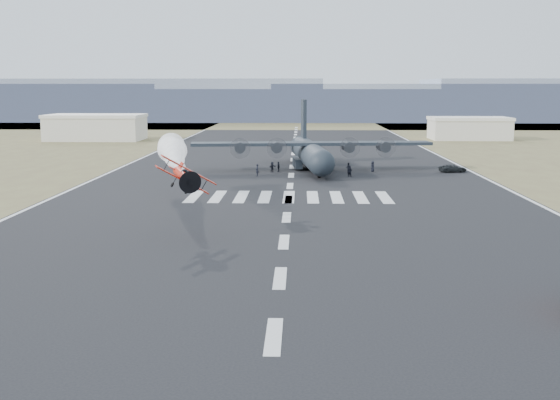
{
  "coord_description": "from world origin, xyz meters",
  "views": [
    {
      "loc": [
        1.43,
        -37.11,
        13.62
      ],
      "look_at": [
        -0.31,
        22.68,
        4.0
      ],
      "focal_mm": 45.0,
      "sensor_mm": 36.0,
      "label": 1
    }
  ],
  "objects_px": {
    "aerobatic_biplane": "(183,176)",
    "crew_f": "(272,167)",
    "hangar_right": "(469,128)",
    "crew_b": "(348,168)",
    "crew_c": "(316,169)",
    "crew_g": "(349,171)",
    "crew_e": "(373,167)",
    "support_vehicle": "(453,168)",
    "crew_h": "(350,171)",
    "transport_aircraft": "(310,152)",
    "crew_d": "(279,167)",
    "hangar_left": "(96,127)",
    "crew_a": "(257,170)"
  },
  "relations": [
    {
      "from": "transport_aircraft",
      "to": "crew_d",
      "type": "bearing_deg",
      "value": -147.86
    },
    {
      "from": "hangar_left",
      "to": "hangar_right",
      "type": "xyz_separation_m",
      "value": [
        98.0,
        5.0,
        -0.4
      ]
    },
    {
      "from": "hangar_left",
      "to": "crew_e",
      "type": "relative_size",
      "value": 13.94
    },
    {
      "from": "crew_b",
      "to": "crew_d",
      "type": "distance_m",
      "value": 11.32
    },
    {
      "from": "crew_h",
      "to": "hangar_right",
      "type": "bearing_deg",
      "value": -102.91
    },
    {
      "from": "hangar_left",
      "to": "crew_h",
      "type": "distance_m",
      "value": 96.17
    },
    {
      "from": "crew_b",
      "to": "crew_f",
      "type": "xyz_separation_m",
      "value": [
        -12.29,
        0.22,
        0.04
      ]
    },
    {
      "from": "hangar_left",
      "to": "aerobatic_biplane",
      "type": "xyz_separation_m",
      "value": [
        42.75,
        -118.92,
        2.25
      ]
    },
    {
      "from": "hangar_left",
      "to": "crew_f",
      "type": "height_order",
      "value": "hangar_left"
    },
    {
      "from": "transport_aircraft",
      "to": "crew_d",
      "type": "relative_size",
      "value": 23.9
    },
    {
      "from": "support_vehicle",
      "to": "crew_c",
      "type": "bearing_deg",
      "value": 90.47
    },
    {
      "from": "crew_b",
      "to": "crew_g",
      "type": "bearing_deg",
      "value": 84.42
    },
    {
      "from": "crew_a",
      "to": "hangar_left",
      "type": "bearing_deg",
      "value": -169.99
    },
    {
      "from": "transport_aircraft",
      "to": "crew_f",
      "type": "xyz_separation_m",
      "value": [
        -6.24,
        -4.67,
        -2.11
      ]
    },
    {
      "from": "crew_b",
      "to": "crew_e",
      "type": "relative_size",
      "value": 0.93
    },
    {
      "from": "crew_c",
      "to": "support_vehicle",
      "type": "bearing_deg",
      "value": 117.12
    },
    {
      "from": "hangar_left",
      "to": "crew_d",
      "type": "bearing_deg",
      "value": -53.92
    },
    {
      "from": "crew_f",
      "to": "support_vehicle",
      "type": "bearing_deg",
      "value": -45.85
    },
    {
      "from": "crew_h",
      "to": "crew_g",
      "type": "bearing_deg",
      "value": 77.84
    },
    {
      "from": "crew_h",
      "to": "crew_a",
      "type": "bearing_deg",
      "value": 11.4
    },
    {
      "from": "aerobatic_biplane",
      "to": "support_vehicle",
      "type": "height_order",
      "value": "aerobatic_biplane"
    },
    {
      "from": "transport_aircraft",
      "to": "crew_a",
      "type": "xyz_separation_m",
      "value": [
        -8.37,
        -9.71,
        -2.03
      ]
    },
    {
      "from": "hangar_right",
      "to": "support_vehicle",
      "type": "relative_size",
      "value": 4.63
    },
    {
      "from": "transport_aircraft",
      "to": "crew_c",
      "type": "height_order",
      "value": "transport_aircraft"
    },
    {
      "from": "aerobatic_biplane",
      "to": "crew_d",
      "type": "distance_m",
      "value": 51.19
    },
    {
      "from": "hangar_right",
      "to": "aerobatic_biplane",
      "type": "bearing_deg",
      "value": -114.03
    },
    {
      "from": "crew_h",
      "to": "aerobatic_biplane",
      "type": "bearing_deg",
      "value": 79.8
    },
    {
      "from": "crew_b",
      "to": "crew_f",
      "type": "distance_m",
      "value": 12.29
    },
    {
      "from": "hangar_left",
      "to": "crew_d",
      "type": "distance_m",
      "value": 84.74
    },
    {
      "from": "crew_b",
      "to": "hangar_left",
      "type": "bearing_deg",
      "value": -52.43
    },
    {
      "from": "crew_b",
      "to": "crew_e",
      "type": "xyz_separation_m",
      "value": [
        4.07,
        1.16,
        0.07
      ]
    },
    {
      "from": "hangar_right",
      "to": "crew_e",
      "type": "height_order",
      "value": "hangar_right"
    },
    {
      "from": "crew_c",
      "to": "crew_g",
      "type": "distance_m",
      "value": 5.39
    },
    {
      "from": "support_vehicle",
      "to": "crew_a",
      "type": "xyz_separation_m",
      "value": [
        -31.49,
        -6.01,
        0.31
      ]
    },
    {
      "from": "hangar_left",
      "to": "aerobatic_biplane",
      "type": "height_order",
      "value": "aerobatic_biplane"
    },
    {
      "from": "hangar_right",
      "to": "crew_b",
      "type": "height_order",
      "value": "hangar_right"
    },
    {
      "from": "hangar_right",
      "to": "transport_aircraft",
      "type": "relative_size",
      "value": 0.51
    },
    {
      "from": "aerobatic_biplane",
      "to": "crew_f",
      "type": "distance_m",
      "value": 50.47
    },
    {
      "from": "crew_c",
      "to": "crew_e",
      "type": "height_order",
      "value": "crew_c"
    },
    {
      "from": "crew_a",
      "to": "crew_b",
      "type": "bearing_deg",
      "value": 86.28
    },
    {
      "from": "crew_a",
      "to": "crew_h",
      "type": "xyz_separation_m",
      "value": [
        14.31,
        -0.17,
        -0.1
      ]
    },
    {
      "from": "aerobatic_biplane",
      "to": "crew_f",
      "type": "xyz_separation_m",
      "value": [
        6.12,
        49.87,
        -4.81
      ]
    },
    {
      "from": "crew_d",
      "to": "crew_e",
      "type": "height_order",
      "value": "crew_e"
    },
    {
      "from": "crew_b",
      "to": "crew_d",
      "type": "relative_size",
      "value": 0.98
    },
    {
      "from": "crew_a",
      "to": "crew_b",
      "type": "xyz_separation_m",
      "value": [
        14.42,
        4.83,
        -0.12
      ]
    },
    {
      "from": "crew_d",
      "to": "crew_h",
      "type": "xyz_separation_m",
      "value": [
        11.18,
        -5.81,
        -0.0
      ]
    },
    {
      "from": "support_vehicle",
      "to": "crew_g",
      "type": "distance_m",
      "value": 18.33
    },
    {
      "from": "transport_aircraft",
      "to": "crew_b",
      "type": "height_order",
      "value": "transport_aircraft"
    },
    {
      "from": "support_vehicle",
      "to": "crew_h",
      "type": "relative_size",
      "value": 2.67
    },
    {
      "from": "crew_d",
      "to": "support_vehicle",
      "type": "bearing_deg",
      "value": 103.08
    }
  ]
}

